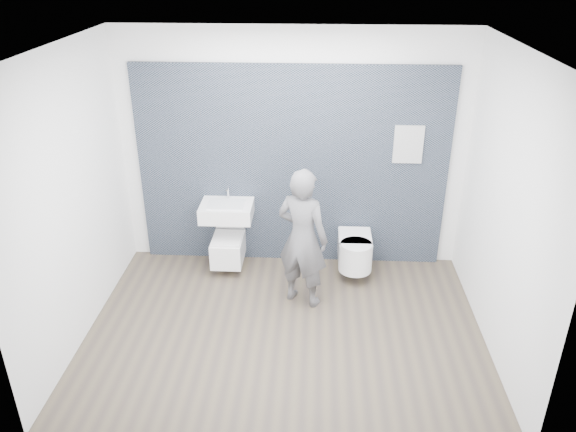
# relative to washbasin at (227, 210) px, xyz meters

# --- Properties ---
(ground) EXTENTS (4.00, 4.00, 0.00)m
(ground) POSITION_rel_washbasin_xyz_m (0.75, -1.21, -0.75)
(ground) COLOR #4F4434
(ground) RESTS_ON ground
(room_shell) EXTENTS (4.00, 4.00, 4.00)m
(room_shell) POSITION_rel_washbasin_xyz_m (0.75, -1.21, 0.99)
(room_shell) COLOR white
(room_shell) RESTS_ON ground
(tile_wall) EXTENTS (3.60, 0.06, 2.40)m
(tile_wall) POSITION_rel_washbasin_xyz_m (0.75, 0.26, -0.75)
(tile_wall) COLOR black
(tile_wall) RESTS_ON ground
(washbasin) EXTENTS (0.60, 0.45, 0.45)m
(washbasin) POSITION_rel_washbasin_xyz_m (0.00, 0.00, 0.00)
(washbasin) COLOR white
(washbasin) RESTS_ON ground
(toilet_square) EXTENTS (0.36, 0.52, 0.70)m
(toilet_square) POSITION_rel_washbasin_xyz_m (0.00, -0.03, -0.47)
(toilet_square) COLOR white
(toilet_square) RESTS_ON ground
(toilet_rounded) EXTENTS (0.39, 0.65, 0.35)m
(toilet_rounded) POSITION_rel_washbasin_xyz_m (1.51, -0.10, -0.44)
(toilet_rounded) COLOR white
(toilet_rounded) RESTS_ON ground
(info_placard) EXTENTS (0.33, 0.03, 0.44)m
(info_placard) POSITION_rel_washbasin_xyz_m (2.06, 0.21, -0.75)
(info_placard) COLOR white
(info_placard) RESTS_ON ground
(visitor) EXTENTS (0.67, 0.57, 1.56)m
(visitor) POSITION_rel_washbasin_xyz_m (0.91, -0.68, 0.02)
(visitor) COLOR #5B5B5F
(visitor) RESTS_ON ground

